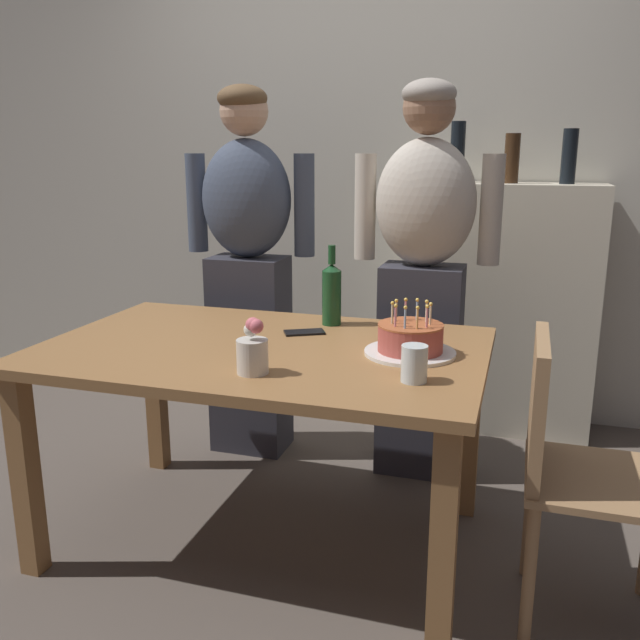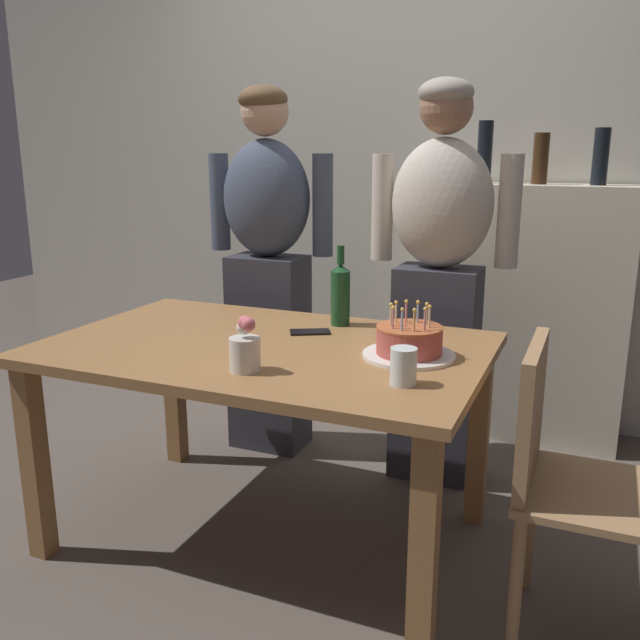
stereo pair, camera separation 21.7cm
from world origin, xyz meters
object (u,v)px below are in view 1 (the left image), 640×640
at_px(flower_vase, 253,350).
at_px(person_woman_cardigan, 423,277).
at_px(birthday_cake, 410,340).
at_px(wine_bottle, 332,293).
at_px(dining_chair, 569,459).
at_px(cell_phone, 304,332).
at_px(person_man_bearded, 248,267).
at_px(water_glass_near, 414,364).

distance_m(flower_vase, person_woman_cardigan, 1.07).
distance_m(birthday_cake, wine_bottle, 0.47).
bearing_deg(wine_bottle, dining_chair, -28.51).
height_order(birthday_cake, cell_phone, birthday_cake).
distance_m(cell_phone, person_man_bearded, 0.71).
height_order(cell_phone, flower_vase, flower_vase).
xyz_separation_m(cell_phone, person_man_bearded, (-0.45, 0.54, 0.13)).
bearing_deg(wine_bottle, flower_vase, -95.53).
distance_m(birthday_cake, person_man_bearded, 1.10).
bearing_deg(cell_phone, dining_chair, -47.15).
distance_m(water_glass_near, person_woman_cardigan, 0.96).
distance_m(person_man_bearded, person_woman_cardigan, 0.79).
bearing_deg(person_woman_cardigan, dining_chair, 123.82).
height_order(flower_vase, dining_chair, flower_vase).
xyz_separation_m(person_man_bearded, dining_chair, (1.36, -0.85, -0.36)).
xyz_separation_m(flower_vase, dining_chair, (0.92, 0.17, -0.29)).
height_order(water_glass_near, flower_vase, flower_vase).
xyz_separation_m(birthday_cake, wine_bottle, (-0.35, 0.30, 0.08)).
relative_size(person_man_bearded, dining_chair, 1.90).
height_order(person_woman_cardigan, dining_chair, person_woman_cardigan).
bearing_deg(person_woman_cardigan, water_glass_near, 97.43).
bearing_deg(person_man_bearded, dining_chair, 148.05).
relative_size(wine_bottle, flower_vase, 1.77).
xyz_separation_m(water_glass_near, cell_phone, (-0.47, 0.41, -0.05)).
distance_m(birthday_cake, person_woman_cardigan, 0.69).
xyz_separation_m(water_glass_near, dining_chair, (0.45, 0.10, -0.28)).
bearing_deg(cell_phone, flower_vase, -118.86).
relative_size(person_man_bearded, person_woman_cardigan, 1.00).
distance_m(flower_vase, dining_chair, 0.98).
xyz_separation_m(wine_bottle, cell_phone, (-0.06, -0.16, -0.12)).
xyz_separation_m(flower_vase, person_man_bearded, (-0.44, 1.01, 0.06)).
bearing_deg(person_man_bearded, birthday_cake, 141.46).
distance_m(person_woman_cardigan, dining_chair, 1.08).
relative_size(birthday_cake, person_man_bearded, 0.18).
relative_size(wine_bottle, person_woman_cardigan, 0.18).
height_order(birthday_cake, person_woman_cardigan, person_woman_cardigan).
height_order(birthday_cake, flower_vase, birthday_cake).
xyz_separation_m(person_woman_cardigan, dining_chair, (0.57, -0.85, -0.36)).
bearing_deg(water_glass_near, flower_vase, -171.80).
distance_m(birthday_cake, dining_chair, 0.59).
bearing_deg(water_glass_near, birthday_cake, 102.09).
relative_size(flower_vase, person_man_bearded, 0.10).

